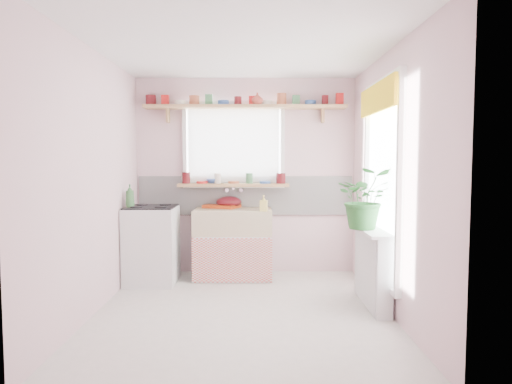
{
  "coord_description": "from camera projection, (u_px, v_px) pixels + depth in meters",
  "views": [
    {
      "loc": [
        0.12,
        -4.29,
        1.46
      ],
      "look_at": [
        0.13,
        0.55,
        1.12
      ],
      "focal_mm": 32.0,
      "sensor_mm": 36.0,
      "label": 1
    }
  ],
  "objects": [
    {
      "name": "room",
      "position": [
        303.0,
        168.0,
        5.14
      ],
      "size": [
        3.2,
        3.2,
        3.2
      ],
      "color": "beige",
      "rests_on": "ground"
    },
    {
      "name": "sink_unit",
      "position": [
        233.0,
        243.0,
        5.64
      ],
      "size": [
        0.95,
        0.65,
        1.11
      ],
      "color": "white",
      "rests_on": "ground"
    },
    {
      "name": "cooker",
      "position": [
        152.0,
        244.0,
        5.39
      ],
      "size": [
        0.58,
        0.58,
        0.93
      ],
      "color": "white",
      "rests_on": "ground"
    },
    {
      "name": "radiator_ledge",
      "position": [
        373.0,
        266.0,
        4.55
      ],
      "size": [
        0.22,
        0.95,
        0.78
      ],
      "color": "white",
      "rests_on": "ground"
    },
    {
      "name": "windowsill",
      "position": [
        234.0,
        185.0,
        5.77
      ],
      "size": [
        1.4,
        0.22,
        0.04
      ],
      "primitive_type": "cube",
      "color": "tan",
      "rests_on": "room"
    },
    {
      "name": "pine_shelf",
      "position": [
        245.0,
        107.0,
        5.7
      ],
      "size": [
        2.52,
        0.24,
        0.04
      ],
      "primitive_type": "cube",
      "color": "tan",
      "rests_on": "room"
    },
    {
      "name": "shelf_crockery",
      "position": [
        245.0,
        101.0,
        5.69
      ],
      "size": [
        2.47,
        0.11,
        0.12
      ],
      "color": "#590F14",
      "rests_on": "pine_shelf"
    },
    {
      "name": "sill_crockery",
      "position": [
        232.0,
        179.0,
        5.77
      ],
      "size": [
        1.35,
        0.11,
        0.12
      ],
      "color": "#590F14",
      "rests_on": "windowsill"
    },
    {
      "name": "dish_tray",
      "position": [
        222.0,
        206.0,
        5.81
      ],
      "size": [
        0.5,
        0.44,
        0.04
      ],
      "primitive_type": "cube",
      "rotation": [
        0.0,
        0.0,
        -0.38
      ],
      "color": "#CC4212",
      "rests_on": "sink_unit"
    },
    {
      "name": "colander",
      "position": [
        229.0,
        202.0,
        5.81
      ],
      "size": [
        0.4,
        0.4,
        0.15
      ],
      "primitive_type": "ellipsoid",
      "rotation": [
        0.0,
        0.0,
        -0.28
      ],
      "color": "#550E16",
      "rests_on": "sink_unit"
    },
    {
      "name": "jade_plant",
      "position": [
        365.0,
        198.0,
        4.5
      ],
      "size": [
        0.6,
        0.54,
        0.61
      ],
      "primitive_type": "imported",
      "rotation": [
        0.0,
        0.0,
        -0.13
      ],
      "color": "#29672B",
      "rests_on": "radiator_ledge"
    },
    {
      "name": "fruit_bowl",
      "position": [
        367.0,
        220.0,
        4.92
      ],
      "size": [
        0.37,
        0.37,
        0.08
      ],
      "primitive_type": "imported",
      "rotation": [
        0.0,
        0.0,
        -0.15
      ],
      "color": "silver",
      "rests_on": "radiator_ledge"
    },
    {
      "name": "herb_pot",
      "position": [
        360.0,
        217.0,
        4.74
      ],
      "size": [
        0.11,
        0.09,
        0.19
      ],
      "primitive_type": "imported",
      "rotation": [
        0.0,
        0.0,
        0.21
      ],
      "color": "#2D6729",
      "rests_on": "radiator_ledge"
    },
    {
      "name": "soap_bottle_sink",
      "position": [
        264.0,
        203.0,
        5.41
      ],
      "size": [
        0.1,
        0.1,
        0.19
      ],
      "primitive_type": "imported",
      "rotation": [
        0.0,
        0.0,
        -0.16
      ],
      "color": "#FFE971",
      "rests_on": "sink_unit"
    },
    {
      "name": "sill_cup",
      "position": [
        186.0,
        179.0,
        5.83
      ],
      "size": [
        0.15,
        0.15,
        0.1
      ],
      "primitive_type": "imported",
      "rotation": [
        0.0,
        0.0,
        0.2
      ],
      "color": "beige",
      "rests_on": "windowsill"
    },
    {
      "name": "sill_bowl",
      "position": [
        214.0,
        181.0,
        5.83
      ],
      "size": [
        0.24,
        0.24,
        0.06
      ],
      "primitive_type": "imported",
      "rotation": [
        0.0,
        0.0,
        0.35
      ],
      "color": "#375DB5",
      "rests_on": "windowsill"
    },
    {
      "name": "shelf_vase",
      "position": [
        257.0,
        99.0,
        5.63
      ],
      "size": [
        0.15,
        0.15,
        0.15
      ],
      "primitive_type": "imported",
      "rotation": [
        0.0,
        0.0,
        -0.05
      ],
      "color": "#A54032",
      "rests_on": "pine_shelf"
    },
    {
      "name": "cooker_bottle",
      "position": [
        130.0,
        196.0,
        5.25
      ],
      "size": [
        0.13,
        0.13,
        0.26
      ],
      "primitive_type": "imported",
      "rotation": [
        0.0,
        0.0,
        0.34
      ],
      "color": "#3D7B3F",
      "rests_on": "cooker"
    },
    {
      "name": "fruit",
      "position": [
        367.0,
        214.0,
        4.92
      ],
      "size": [
        0.2,
        0.14,
        0.1
      ],
      "color": "orange",
      "rests_on": "fruit_bowl"
    }
  ]
}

